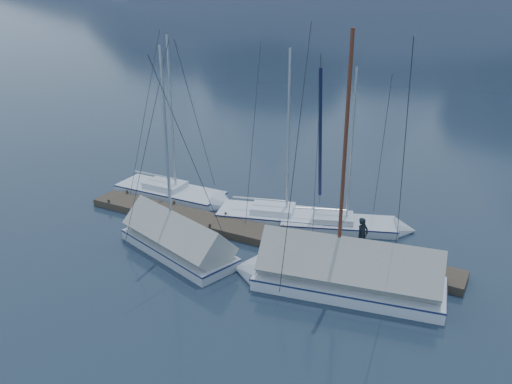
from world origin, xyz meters
TOP-DOWN VIEW (x-y plane):
  - ground at (0.00, 0.00)m, footprint 1000.00×1000.00m
  - dock at (0.00, 2.00)m, footprint 18.00×1.50m
  - mooring_posts at (-0.50, 2.00)m, footprint 15.12×1.52m
  - sailboat_open_left at (-5.43, 4.15)m, footprint 6.96×2.98m
  - sailboat_open_mid at (0.92, 4.36)m, footprint 6.99×3.64m
  - sailboat_open_right at (3.69, 4.89)m, footprint 6.40×3.74m
  - sailboat_covered_near at (4.48, -0.31)m, footprint 8.39×3.88m
  - sailboat_covered_far at (-2.71, -0.68)m, footprint 7.00×3.97m
  - person at (4.83, 2.10)m, footprint 0.59×0.69m

SIDE VIEW (x-z plane):
  - ground at x=0.00m, z-range 0.00..0.00m
  - dock at x=0.00m, z-range -0.16..0.38m
  - sailboat_open_right at x=3.69m, z-range -3.94..4.23m
  - sailboat_open_mid at x=0.92m, z-range -4.29..4.61m
  - sailboat_open_left at x=-5.43m, z-range -4.43..4.75m
  - mooring_posts at x=-0.50m, z-range 0.17..0.52m
  - sailboat_covered_far at x=-2.71m, z-range -4.25..5.17m
  - sailboat_covered_near at x=4.48m, z-range -4.73..5.78m
  - person at x=4.83m, z-range 0.34..1.94m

